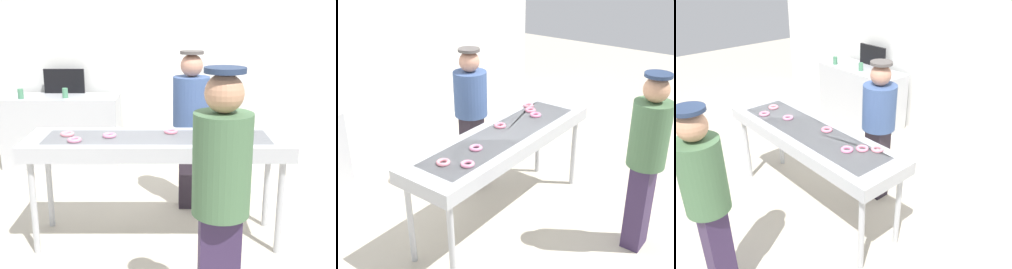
{
  "view_description": "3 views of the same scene",
  "coord_description": "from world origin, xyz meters",
  "views": [
    {
      "loc": [
        0.09,
        -3.59,
        1.99
      ],
      "look_at": [
        0.08,
        0.09,
        0.97
      ],
      "focal_mm": 45.99,
      "sensor_mm": 36.0,
      "label": 1
    },
    {
      "loc": [
        -3.05,
        -2.31,
        2.74
      ],
      "look_at": [
        0.11,
        0.05,
        0.91
      ],
      "focal_mm": 46.08,
      "sensor_mm": 36.0,
      "label": 2
    },
    {
      "loc": [
        2.72,
        -1.97,
        2.63
      ],
      "look_at": [
        0.3,
        0.21,
        0.97
      ],
      "focal_mm": 37.78,
      "sensor_mm": 36.0,
      "label": 3
    }
  ],
  "objects": [
    {
      "name": "strawberry_donut_6",
      "position": [
        0.12,
        0.13,
        0.99
      ],
      "size": [
        0.16,
        0.16,
        0.03
      ],
      "primitive_type": "torus",
      "rotation": [
        0.0,
        0.0,
        0.53
      ],
      "color": "pink",
      "rests_on": "fryer_conveyor"
    },
    {
      "name": "back_wall",
      "position": [
        0.0,
        2.54,
        1.5
      ],
      "size": [
        8.0,
        0.12,
        2.99
      ],
      "primitive_type": "cube",
      "color": "white",
      "rests_on": "ground"
    },
    {
      "name": "paper_cup_0",
      "position": [
        -1.26,
        1.99,
        1.01
      ],
      "size": [
        0.07,
        0.07,
        0.13
      ],
      "primitive_type": "cylinder",
      "color": "#4C8C66",
      "rests_on": "prep_counter"
    },
    {
      "name": "customer_waiting",
      "position": [
        0.4,
        -1.29,
        0.98
      ],
      "size": [
        0.34,
        0.34,
        1.73
      ],
      "rotation": [
        0.0,
        0.0,
        0.13
      ],
      "color": "#38284A",
      "rests_on": "ground"
    },
    {
      "name": "worker_baker",
      "position": [
        0.33,
        0.7,
        0.97
      ],
      "size": [
        0.37,
        0.37,
        1.65
      ],
      "rotation": [
        0.0,
        0.0,
        3.04
      ],
      "color": "#2A222D",
      "rests_on": "ground"
    },
    {
      "name": "strawberry_donut_3",
      "position": [
        0.66,
        0.12,
        0.99
      ],
      "size": [
        0.16,
        0.16,
        0.03
      ],
      "primitive_type": "torus",
      "rotation": [
        0.0,
        0.0,
        1.05
      ],
      "color": "pink",
      "rests_on": "fryer_conveyor"
    },
    {
      "name": "menu_display",
      "position": [
        -1.34,
        2.34,
        1.12
      ],
      "size": [
        0.56,
        0.04,
        0.34
      ],
      "primitive_type": "cube",
      "color": "black",
      "rests_on": "prep_counter"
    },
    {
      "name": "strawberry_donut_4",
      "position": [
        -0.41,
        -0.0,
        0.99
      ],
      "size": [
        0.16,
        0.16,
        0.03
      ],
      "primitive_type": "torus",
      "rotation": [
        0.0,
        0.0,
        2.69
      ],
      "color": "pink",
      "rests_on": "fryer_conveyor"
    },
    {
      "name": "strawberry_donut_5",
      "position": [
        0.76,
        0.22,
        0.99
      ],
      "size": [
        0.15,
        0.15,
        0.03
      ],
      "primitive_type": "torus",
      "rotation": [
        0.0,
        0.0,
        2.87
      ],
      "color": "pink",
      "rests_on": "fryer_conveyor"
    },
    {
      "name": "prep_counter",
      "position": [
        -1.34,
        2.09,
        0.47
      ],
      "size": [
        1.54,
        0.6,
        0.95
      ],
      "primitive_type": "cube",
      "color": "#B7BABF",
      "rests_on": "ground"
    },
    {
      "name": "fryer_conveyor",
      "position": [
        0.0,
        0.0,
        0.9
      ],
      "size": [
        2.28,
        0.66,
        0.97
      ],
      "color": "#B7BABF",
      "rests_on": "ground"
    },
    {
      "name": "strawberry_donut_1",
      "position": [
        0.58,
        0.0,
        0.99
      ],
      "size": [
        0.16,
        0.16,
        0.03
      ],
      "primitive_type": "torus",
      "rotation": [
        0.0,
        0.0,
        2.6
      ],
      "color": "pink",
      "rests_on": "fryer_conveyor"
    },
    {
      "name": "paper_cup_1",
      "position": [
        -1.82,
        1.92,
        1.01
      ],
      "size": [
        0.07,
        0.07,
        0.13
      ],
      "primitive_type": "cylinder",
      "color": "#4C8C66",
      "rests_on": "prep_counter"
    },
    {
      "name": "strawberry_donut_0",
      "position": [
        -0.69,
        -0.14,
        0.99
      ],
      "size": [
        0.14,
        0.14,
        0.03
      ],
      "primitive_type": "torus",
      "rotation": [
        0.0,
        0.0,
        0.18
      ],
      "color": "pink",
      "rests_on": "fryer_conveyor"
    },
    {
      "name": "strawberry_donut_2",
      "position": [
        -0.79,
        0.05,
        0.99
      ],
      "size": [
        0.12,
        0.12,
        0.03
      ],
      "primitive_type": "torus",
      "rotation": [
        0.0,
        0.0,
        1.58
      ],
      "color": "pink",
      "rests_on": "fryer_conveyor"
    },
    {
      "name": "ground_plane",
      "position": [
        0.0,
        0.0,
        0.0
      ],
      "size": [
        16.0,
        16.0,
        0.0
      ],
      "primitive_type": "plane",
      "color": "beige"
    }
  ]
}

